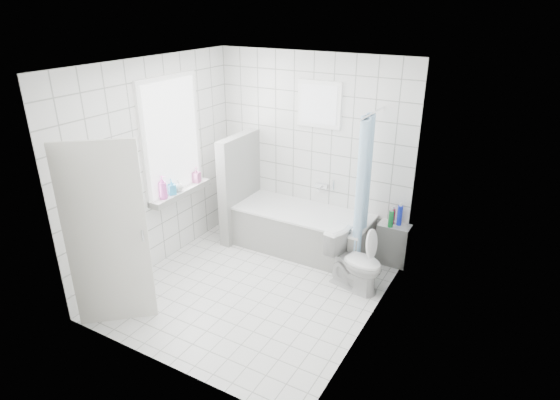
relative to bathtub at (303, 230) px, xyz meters
The scene contains 19 objects.
ground 1.16m from the bathtub, 93.99° to the right, with size 3.00×3.00×0.00m, color white.
ceiling 2.57m from the bathtub, 93.99° to the right, with size 3.00×3.00×0.00m, color white.
wall_back 1.08m from the bathtub, 101.81° to the left, with size 2.80×0.02×2.60m, color white.
wall_front 2.81m from the bathtub, 91.71° to the right, with size 2.80×0.02×2.60m, color white.
wall_left 2.11m from the bathtub, 142.73° to the right, with size 0.02×3.00×2.60m, color white.
wall_right 2.01m from the bathtub, 40.41° to the right, with size 0.02×3.00×2.60m, color white.
window_left 2.11m from the bathtub, 150.08° to the right, with size 0.01×0.90×1.40m, color white.
window_back 1.69m from the bathtub, 86.25° to the left, with size 0.50×0.01×0.50m, color white.
window_sill 1.71m from the bathtub, 149.28° to the right, with size 0.18×1.02×0.08m, color white.
door 2.65m from the bathtub, 113.69° to the right, with size 0.04×0.80×2.00m, color silver.
bathtub is the anchor object (origin of this frame).
partition_wall 1.09m from the bathtub, behind, with size 0.15×0.85×1.50m, color white.
tiled_ledge 1.20m from the bathtub, 12.22° to the left, with size 0.40×0.24×0.55m, color white.
toilet 1.08m from the bathtub, 28.32° to the right, with size 0.39×0.69×0.70m, color white.
curtain_rod 1.91m from the bathtub, ahead, with size 0.02×0.02×0.80m, color silver.
shower_curtain 1.19m from the bathtub, 10.23° to the right, with size 0.14×0.48×1.78m, color #448EC9, non-canonical shape.
tub_faucet 0.66m from the bathtub, 73.38° to the left, with size 0.18×0.06×0.06m, color silver.
sill_bottles 1.81m from the bathtub, 145.98° to the right, with size 0.17×0.77×0.30m.
ledge_bottles 1.25m from the bathtub, 12.16° to the left, with size 0.16×0.17×0.26m.
Camera 1 is at (2.61, -3.97, 3.20)m, focal length 30.00 mm.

